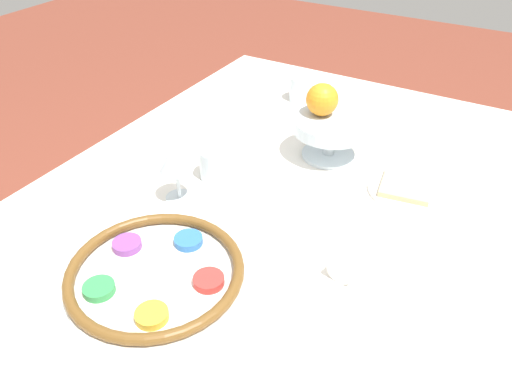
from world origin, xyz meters
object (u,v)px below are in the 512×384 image
(bread_plate, at_px, (405,189))
(napkin_roll, at_px, (362,247))
(orange_fruit, at_px, (322,100))
(wine_glass, at_px, (175,158))
(fruit_stand, at_px, (330,129))
(cup_far, at_px, (301,88))
(seder_plate, at_px, (156,273))
(cup_near, at_px, (215,164))

(bread_plate, distance_m, napkin_roll, 0.25)
(orange_fruit, relative_size, bread_plate, 0.47)
(wine_glass, xyz_separation_m, orange_fruit, (0.33, -0.17, 0.04))
(orange_fruit, bearing_deg, wine_glass, 152.08)
(fruit_stand, bearing_deg, bread_plate, -104.57)
(fruit_stand, height_order, bread_plate, fruit_stand)
(wine_glass, height_order, bread_plate, wine_glass)
(bread_plate, xyz_separation_m, napkin_roll, (-0.25, 0.01, 0.02))
(orange_fruit, distance_m, cup_far, 0.31)
(fruit_stand, bearing_deg, wine_glass, 147.20)
(wine_glass, bearing_deg, cup_far, -1.05)
(seder_plate, bearing_deg, wine_glass, 27.40)
(fruit_stand, bearing_deg, orange_fruit, 71.54)
(fruit_stand, xyz_separation_m, napkin_roll, (-0.30, -0.20, -0.05))
(napkin_roll, distance_m, cup_far, 0.68)
(seder_plate, relative_size, wine_glass, 2.24)
(fruit_stand, bearing_deg, seder_plate, 169.83)
(orange_fruit, height_order, cup_near, orange_fruit)
(seder_plate, xyz_separation_m, cup_far, (0.78, 0.10, 0.02))
(wine_glass, distance_m, fruit_stand, 0.38)
(cup_far, bearing_deg, fruit_stand, -142.23)
(wine_glass, distance_m, cup_far, 0.57)
(seder_plate, distance_m, wine_glass, 0.25)
(seder_plate, distance_m, cup_near, 0.33)
(cup_near, xyz_separation_m, cup_far, (0.46, 0.01, 0.00))
(wine_glass, relative_size, orange_fruit, 1.82)
(cup_near, bearing_deg, wine_glass, 168.97)
(cup_far, bearing_deg, cup_near, -178.71)
(bread_plate, distance_m, cup_far, 0.50)
(bread_plate, bearing_deg, fruit_stand, 75.43)
(wine_glass, distance_m, bread_plate, 0.50)
(fruit_stand, relative_size, napkin_roll, 1.03)
(bread_plate, bearing_deg, orange_fruit, 74.91)
(wine_glass, height_order, cup_near, wine_glass)
(fruit_stand, distance_m, bread_plate, 0.22)
(napkin_roll, bearing_deg, bread_plate, -2.25)
(seder_plate, distance_m, bread_plate, 0.56)
(wine_glass, xyz_separation_m, napkin_roll, (0.02, -0.40, -0.07))
(seder_plate, xyz_separation_m, napkin_roll, (0.23, -0.29, 0.01))
(seder_plate, distance_m, orange_fruit, 0.56)
(wine_glass, bearing_deg, seder_plate, -152.60)
(cup_near, height_order, cup_far, same)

